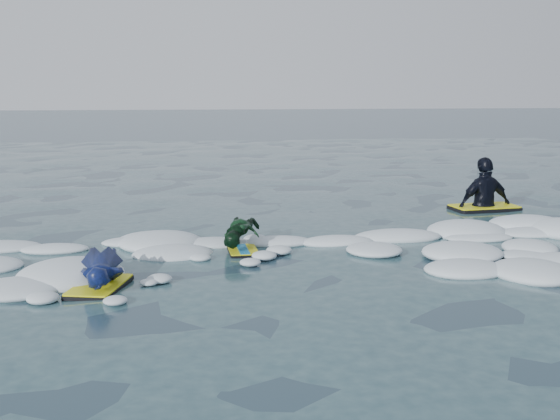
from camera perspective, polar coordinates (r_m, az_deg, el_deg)
The scene contains 5 objects.
ground at distance 8.75m, azimuth -5.83°, elevation -5.16°, with size 120.00×120.00×0.00m, color #19353E.
foam_band at distance 9.75m, azimuth -5.99°, elevation -3.57°, with size 12.00×3.10×0.30m, color silver, non-canonical shape.
prone_woman_unit at distance 8.44m, azimuth -14.33°, elevation -4.68°, with size 0.73×1.50×0.37m.
prone_child_unit at distance 9.91m, azimuth -3.15°, elevation -2.01°, with size 0.83×1.21×0.43m.
waiting_rider_unit at distance 13.59m, azimuth 16.26°, elevation 0.27°, with size 1.31×0.83×1.84m.
Camera 1 is at (-0.19, -8.44, 2.29)m, focal length 45.00 mm.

